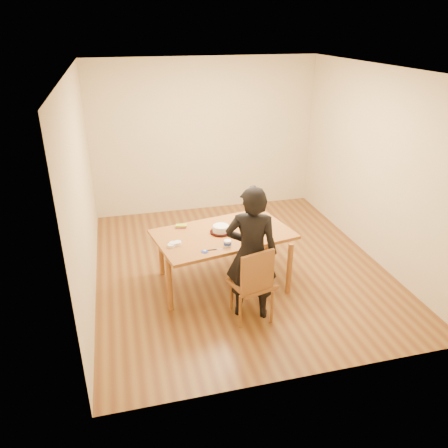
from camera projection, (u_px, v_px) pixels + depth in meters
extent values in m
cube|color=brown|center=(239.00, 266.00, 6.32)|extent=(4.00, 4.50, 0.00)
cube|color=silver|center=(242.00, 69.00, 5.18)|extent=(4.00, 4.50, 0.00)
cube|color=#CBAC8D|center=(205.00, 137.00, 7.72)|extent=(4.00, 0.00, 2.70)
cube|color=#CBAC8D|center=(82.00, 190.00, 5.30)|extent=(0.00, 4.50, 2.70)
cube|color=#CBAC8D|center=(375.00, 166.00, 6.19)|extent=(0.00, 4.50, 2.70)
cube|color=brown|center=(223.00, 234.00, 5.60)|extent=(1.87, 1.33, 0.04)
cube|color=brown|center=(252.00, 283.00, 5.07)|extent=(0.55, 0.55, 0.04)
cylinder|color=#B20B19|center=(221.00, 232.00, 5.59)|extent=(0.28, 0.28, 0.02)
cylinder|color=white|center=(221.00, 229.00, 5.57)|extent=(0.21, 0.21, 0.07)
ellipsoid|color=white|center=(221.00, 225.00, 5.55)|extent=(0.21, 0.21, 0.03)
cylinder|color=white|center=(228.00, 243.00, 5.24)|extent=(0.09, 0.09, 0.08)
cylinder|color=#1934A6|center=(205.00, 251.00, 5.13)|extent=(0.09, 0.09, 0.01)
ellipsoid|color=white|center=(205.00, 251.00, 5.12)|extent=(0.04, 0.04, 0.02)
cylinder|color=white|center=(171.00, 246.00, 5.23)|extent=(0.08, 0.08, 0.04)
cylinder|color=white|center=(178.00, 243.00, 5.28)|extent=(0.09, 0.09, 0.04)
cylinder|color=white|center=(173.00, 244.00, 5.26)|extent=(0.09, 0.09, 0.04)
cube|color=#C52E98|center=(182.00, 227.00, 5.73)|extent=(0.13, 0.08, 0.02)
cube|color=#4BB621|center=(181.00, 226.00, 5.72)|extent=(0.15, 0.10, 0.02)
cube|color=black|center=(211.00, 250.00, 5.16)|extent=(0.14, 0.02, 0.01)
imported|color=black|center=(251.00, 254.00, 4.95)|extent=(0.69, 0.57, 1.64)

